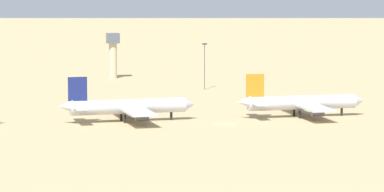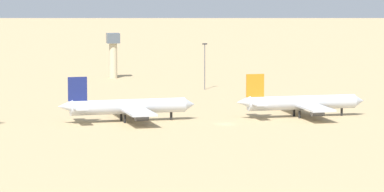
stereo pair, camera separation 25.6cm
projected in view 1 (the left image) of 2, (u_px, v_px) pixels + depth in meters
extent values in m
plane|color=tan|center=(226.00, 124.00, 316.30)|extent=(4000.00, 4000.00, 0.00)
cylinder|color=silver|center=(128.00, 106.00, 320.82)|extent=(33.84, 7.37, 4.20)
cone|color=silver|center=(189.00, 104.00, 325.75)|extent=(3.51, 4.27, 3.99)
cone|color=silver|center=(65.00, 106.00, 315.83)|extent=(4.52, 3.95, 3.57)
cube|color=navy|center=(78.00, 89.00, 316.24)|extent=(5.48, 1.04, 6.82)
cube|color=silver|center=(75.00, 105.00, 320.83)|extent=(4.02, 7.42, 0.38)
cube|color=silver|center=(80.00, 108.00, 312.80)|extent=(4.02, 7.42, 0.38)
cube|color=silver|center=(132.00, 109.00, 321.18)|extent=(10.30, 34.12, 0.59)
cylinder|color=slate|center=(130.00, 110.00, 329.16)|extent=(3.98, 2.66, 2.31)
cylinder|color=slate|center=(142.00, 117.00, 314.10)|extent=(3.98, 2.66, 2.31)
cylinder|color=black|center=(171.00, 116.00, 324.63)|extent=(0.73, 0.73, 2.31)
cylinder|color=black|center=(121.00, 117.00, 323.18)|extent=(0.73, 0.73, 2.31)
cylinder|color=black|center=(125.00, 119.00, 318.36)|extent=(0.73, 0.73, 2.31)
cylinder|color=silver|center=(302.00, 103.00, 330.83)|extent=(33.36, 6.07, 4.15)
cone|color=silver|center=(359.00, 101.00, 335.06)|extent=(3.33, 4.11, 3.94)
cone|color=silver|center=(243.00, 102.00, 326.53)|extent=(4.34, 3.76, 3.52)
cube|color=orange|center=(255.00, 85.00, 326.81)|extent=(5.41, 0.83, 6.74)
cube|color=silver|center=(251.00, 101.00, 331.39)|extent=(3.72, 7.23, 0.37)
cube|color=silver|center=(259.00, 104.00, 323.38)|extent=(3.72, 7.23, 0.37)
cube|color=silver|center=(305.00, 104.00, 331.14)|extent=(8.97, 33.53, 0.58)
cylinder|color=slate|center=(300.00, 106.00, 339.06)|extent=(3.86, 2.49, 2.28)
cylinder|color=slate|center=(317.00, 112.00, 324.04)|extent=(3.86, 2.49, 2.28)
cylinder|color=black|center=(342.00, 112.00, 334.15)|extent=(0.73, 0.73, 2.28)
cylinder|color=black|center=(294.00, 112.00, 333.23)|extent=(0.73, 0.73, 2.28)
cylinder|color=black|center=(300.00, 114.00, 328.43)|extent=(0.73, 0.73, 2.28)
cylinder|color=#C6B793|center=(113.00, 61.00, 448.44)|extent=(3.20, 3.20, 14.15)
cube|color=#4C5660|center=(113.00, 38.00, 447.41)|extent=(5.20, 5.20, 3.99)
cylinder|color=#59595E|center=(205.00, 67.00, 405.92)|extent=(0.36, 0.36, 16.43)
cube|color=#333333|center=(205.00, 44.00, 404.96)|extent=(1.80, 0.50, 0.50)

